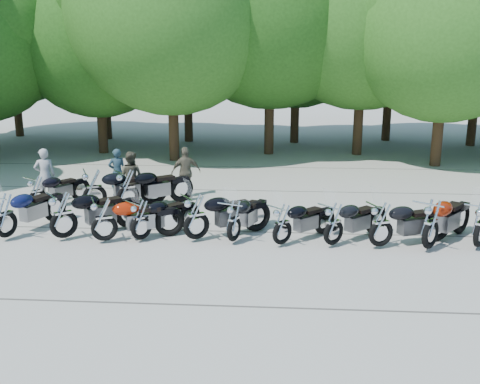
# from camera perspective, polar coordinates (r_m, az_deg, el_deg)

# --- Properties ---
(ground) EXTENTS (90.00, 90.00, 0.00)m
(ground) POSITION_cam_1_polar(r_m,az_deg,el_deg) (13.68, -0.44, -6.03)
(ground) COLOR gray
(ground) RESTS_ON ground
(tree_2) EXTENTS (7.31, 7.31, 8.97)m
(tree_2) POSITION_cam_1_polar(r_m,az_deg,el_deg) (26.93, -14.35, 15.10)
(tree_2) COLOR #3A2614
(tree_2) RESTS_ON ground
(tree_3) EXTENTS (8.70, 8.70, 10.67)m
(tree_3) POSITION_cam_1_polar(r_m,az_deg,el_deg) (24.50, -7.10, 17.90)
(tree_3) COLOR #3A2614
(tree_3) RESTS_ON ground
(tree_4) EXTENTS (9.13, 9.13, 11.20)m
(tree_4) POSITION_cam_1_polar(r_m,az_deg,el_deg) (25.94, 3.13, 18.48)
(tree_4) COLOR #3A2614
(tree_4) RESTS_ON ground
(tree_5) EXTENTS (9.04, 9.04, 11.10)m
(tree_5) POSITION_cam_1_polar(r_m,az_deg,el_deg) (26.30, 12.51, 17.98)
(tree_5) COLOR #3A2614
(tree_5) RESTS_ON ground
(tree_6) EXTENTS (8.00, 8.00, 9.82)m
(tree_6) POSITION_cam_1_polar(r_m,az_deg,el_deg) (24.51, 20.32, 15.96)
(tree_6) COLOR #3A2614
(tree_6) RESTS_ON ground
(tree_9) EXTENTS (7.59, 7.59, 9.32)m
(tree_9) POSITION_cam_1_polar(r_m,az_deg,el_deg) (33.68, -22.31, 14.62)
(tree_9) COLOR #3A2614
(tree_9) RESTS_ON ground
(tree_10) EXTENTS (7.78, 7.78, 9.55)m
(tree_10) POSITION_cam_1_polar(r_m,az_deg,el_deg) (31.18, -13.85, 15.60)
(tree_10) COLOR #3A2614
(tree_10) RESTS_ON ground
(tree_11) EXTENTS (7.56, 7.56, 9.28)m
(tree_11) POSITION_cam_1_polar(r_m,az_deg,el_deg) (29.60, -5.46, 15.72)
(tree_11) COLOR #3A2614
(tree_11) RESTS_ON ground
(tree_12) EXTENTS (7.88, 7.88, 9.67)m
(tree_12) POSITION_cam_1_polar(r_m,az_deg,el_deg) (29.28, 5.80, 16.17)
(tree_12) COLOR #3A2614
(tree_12) RESTS_ON ground
(tree_13) EXTENTS (8.31, 8.31, 10.20)m
(tree_13) POSITION_cam_1_polar(r_m,az_deg,el_deg) (30.81, 15.27, 16.25)
(tree_13) COLOR #3A2614
(tree_13) RESTS_ON ground
(motorcycle_0) EXTENTS (1.57, 2.51, 1.36)m
(motorcycle_0) POSITION_cam_1_polar(r_m,az_deg,el_deg) (15.47, -22.76, -2.09)
(motorcycle_0) COLOR #0D133C
(motorcycle_0) RESTS_ON ground
(motorcycle_1) EXTENTS (2.43, 2.20, 1.43)m
(motorcycle_1) POSITION_cam_1_polar(r_m,az_deg,el_deg) (14.89, -17.54, -2.12)
(motorcycle_1) COLOR black
(motorcycle_1) RESTS_ON ground
(motorcycle_2) EXTENTS (2.40, 1.57, 1.31)m
(motorcycle_2) POSITION_cam_1_polar(r_m,az_deg,el_deg) (14.42, -13.66, -2.62)
(motorcycle_2) COLOR #961B05
(motorcycle_2) RESTS_ON ground
(motorcycle_3) EXTENTS (1.92, 2.05, 1.22)m
(motorcycle_3) POSITION_cam_1_polar(r_m,az_deg,el_deg) (14.38, -10.03, -2.68)
(motorcycle_3) COLOR black
(motorcycle_3) RESTS_ON ground
(motorcycle_4) EXTENTS (2.47, 1.97, 1.39)m
(motorcycle_4) POSITION_cam_1_polar(r_m,az_deg,el_deg) (14.16, -4.46, -2.39)
(motorcycle_4) COLOR black
(motorcycle_4) RESTS_ON ground
(motorcycle_5) EXTENTS (1.46, 2.30, 1.25)m
(motorcycle_5) POSITION_cam_1_polar(r_m,az_deg,el_deg) (14.03, -0.62, -2.82)
(motorcycle_5) COLOR black
(motorcycle_5) RESTS_ON ground
(motorcycle_6) EXTENTS (2.00, 1.95, 1.21)m
(motorcycle_6) POSITION_cam_1_polar(r_m,az_deg,el_deg) (13.84, 4.32, -3.17)
(motorcycle_6) COLOR black
(motorcycle_6) RESTS_ON ground
(motorcycle_7) EXTENTS (2.13, 1.99, 1.26)m
(motorcycle_7) POSITION_cam_1_polar(r_m,az_deg,el_deg) (13.94, 9.51, -3.09)
(motorcycle_7) COLOR black
(motorcycle_7) RESTS_ON ground
(motorcycle_8) EXTENTS (2.42, 1.59, 1.32)m
(motorcycle_8) POSITION_cam_1_polar(r_m,az_deg,el_deg) (14.05, 14.17, -3.09)
(motorcycle_8) COLOR black
(motorcycle_8) RESTS_ON ground
(motorcycle_9) EXTENTS (2.20, 2.47, 1.44)m
(motorcycle_9) POSITION_cam_1_polar(r_m,az_deg,el_deg) (14.21, 18.85, -2.97)
(motorcycle_9) COLOR maroon
(motorcycle_9) RESTS_ON ground
(motorcycle_11) EXTENTS (1.74, 2.13, 1.21)m
(motorcycle_11) POSITION_cam_1_polar(r_m,az_deg,el_deg) (17.91, -19.91, 0.05)
(motorcycle_11) COLOR black
(motorcycle_11) RESTS_ON ground
(motorcycle_12) EXTENTS (2.60, 1.73, 1.42)m
(motorcycle_12) POSITION_cam_1_polar(r_m,az_deg,el_deg) (17.44, -14.59, 0.44)
(motorcycle_12) COLOR black
(motorcycle_12) RESTS_ON ground
(motorcycle_13) EXTENTS (2.45, 2.13, 1.42)m
(motorcycle_13) POSITION_cam_1_polar(r_m,az_deg,el_deg) (17.18, -11.35, 0.41)
(motorcycle_13) COLOR black
(motorcycle_13) RESTS_ON ground
(rider_0) EXTENTS (0.75, 0.62, 1.75)m
(rider_0) POSITION_cam_1_polar(r_m,az_deg,el_deg) (18.76, -19.20, 1.59)
(rider_0) COLOR #98989A
(rider_0) RESTS_ON ground
(rider_1) EXTENTS (0.91, 0.78, 1.64)m
(rider_1) POSITION_cam_1_polar(r_m,az_deg,el_deg) (18.14, -11.03, 1.53)
(rider_1) COLOR #4E4A38
(rider_1) RESTS_ON ground
(rider_2) EXTENTS (1.06, 0.74, 1.67)m
(rider_2) POSITION_cam_1_polar(r_m,az_deg,el_deg) (18.49, -5.51, 2.03)
(rider_2) COLOR brown
(rider_2) RESTS_ON ground
(rider_3) EXTENTS (0.67, 0.56, 1.58)m
(rider_3) POSITION_cam_1_polar(r_m,az_deg,el_deg) (19.05, -12.35, 1.99)
(rider_3) COLOR #203743
(rider_3) RESTS_ON ground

